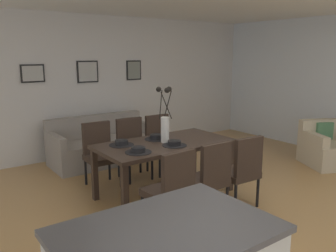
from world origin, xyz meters
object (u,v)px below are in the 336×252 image
dining_table (165,148)px  dining_chair_far_right (133,145)px  framed_picture_center (88,72)px  bowl_far_right (156,136)px  armchair (329,149)px  framed_picture_left (33,73)px  dining_chair_mid_right (161,141)px  centerpiece_vase (165,121)px  sofa (103,146)px  dining_chair_mid_left (241,168)px  dining_chair_near_right (100,151)px  bowl_near_left (138,149)px  framed_picture_right (134,70)px  dining_chair_near_left (172,187)px  bowl_far_left (174,142)px  dining_chair_far_left (209,176)px  bowl_near_right (121,142)px

dining_table → dining_chair_far_right: dining_chair_far_right is taller
framed_picture_center → bowl_far_right: bearing=-90.0°
armchair → framed_picture_left: framed_picture_left is taller
dining_chair_mid_right → framed_picture_left: (-1.50, 1.60, 1.06)m
centerpiece_vase → sofa: (-0.02, 1.89, -0.74)m
bowl_far_right → framed_picture_left: framed_picture_left is taller
dining_chair_mid_left → framed_picture_center: size_ratio=2.27×
dining_chair_near_right → bowl_far_right: bearing=-50.7°
dining_chair_near_right → bowl_near_left: (0.00, -1.08, 0.27)m
framed_picture_right → sofa: bearing=-150.8°
dining_chair_near_right → dining_chair_far_right: (0.55, 0.01, 0.00)m
dining_chair_mid_right → dining_chair_near_left: bearing=-121.5°
dining_chair_far_right → bowl_far_left: bearing=-90.4°
dining_chair_near_right → centerpiece_vase: 1.14m
dining_table → dining_chair_far_left: (0.03, -0.84, -0.15)m
dining_chair_far_left → framed_picture_right: framed_picture_right is taller
bowl_near_left → armchair: bearing=-5.9°
dining_chair_mid_right → framed_picture_left: bearing=133.0°
centerpiece_vase → bowl_far_right: size_ratio=4.32×
dining_chair_far_left → centerpiece_vase: centerpiece_vase is taller
dining_chair_near_left → dining_chair_far_right: 1.82m
dining_chair_far_left → dining_chair_mid_left: bearing=-4.0°
sofa → bowl_far_right: bearing=-89.4°
dining_chair_far_right → framed_picture_right: size_ratio=2.38×
dining_chair_far_left → framed_picture_left: (-1.01, 3.29, 1.06)m
dining_chair_mid_right → bowl_far_left: (-0.52, -1.05, 0.27)m
dining_chair_mid_left → framed_picture_right: framed_picture_right is taller
bowl_near_left → armchair: (3.61, -0.37, -0.49)m
bowl_far_left → centerpiece_vase: bearing=89.7°
bowl_far_left → framed_picture_left: framed_picture_left is taller
dining_chair_far_right → bowl_far_right: size_ratio=5.41×
bowl_near_right → dining_chair_near_left: bearing=-89.5°
bowl_near_right → sofa: size_ratio=0.09×
bowl_far_right → sofa: 1.76m
sofa → framed_picture_right: framed_picture_right is taller
framed_picture_right → framed_picture_center: bearing=-180.0°
dining_chair_mid_right → bowl_far_right: bearing=-129.1°
dining_chair_near_left → dining_chair_near_right: (-0.01, 1.73, 0.00)m
armchair → dining_chair_far_right: bearing=154.6°
dining_chair_near_left → dining_chair_mid_left: same height
dining_chair_far_left → framed_picture_center: bearing=90.5°
bowl_far_right → framed_picture_left: size_ratio=0.44×
bowl_near_left → bowl_far_right: same height
dining_chair_near_left → bowl_far_right: size_ratio=5.41×
dining_chair_far_left → centerpiece_vase: (-0.03, 0.84, 0.51)m
dining_chair_far_right → dining_chair_near_right: bearing=-179.5°
dining_chair_far_left → dining_table: bearing=91.9°
dining_chair_mid_left → centerpiece_vase: centerpiece_vase is taller
framed_picture_left → dining_chair_near_right: bearing=-74.5°
bowl_far_left → framed_picture_right: 2.94m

